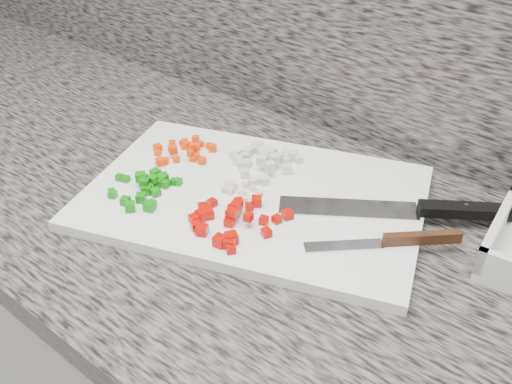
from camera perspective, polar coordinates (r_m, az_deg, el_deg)
countertop at (r=0.84m, az=1.68°, el=-4.37°), size 3.96×0.64×0.04m
cutting_board at (r=0.87m, az=-0.19°, el=-0.51°), size 0.58×0.48×0.02m
carrot_pile at (r=0.96m, az=-7.23°, el=4.14°), size 0.10×0.11×0.02m
onion_pile at (r=0.93m, az=0.91°, el=3.41°), size 0.11×0.11×0.03m
green_pepper_pile at (r=0.88m, az=-10.78°, el=0.55°), size 0.11×0.11×0.02m
red_pepper_pile at (r=0.79m, az=-2.77°, el=-2.83°), size 0.12×0.12×0.02m
garlic_pile at (r=0.86m, az=-1.39°, el=0.41°), size 0.07×0.07×0.01m
chef_knife at (r=0.85m, az=16.48°, el=-1.70°), size 0.29×0.21×0.02m
paring_knife at (r=0.78m, az=14.43°, el=-4.68°), size 0.16×0.16×0.02m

